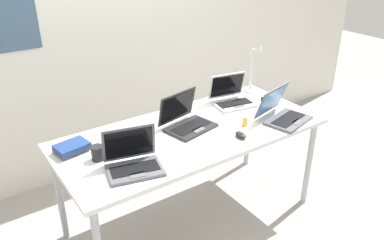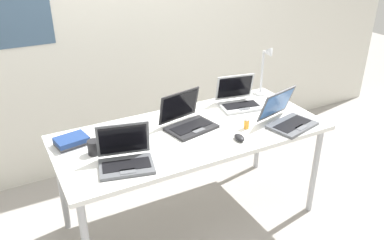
{
  "view_description": "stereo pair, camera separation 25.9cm",
  "coord_description": "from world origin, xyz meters",
  "px_view_note": "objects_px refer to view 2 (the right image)",
  "views": [
    {
      "loc": [
        -1.32,
        -1.91,
        1.97
      ],
      "look_at": [
        0.0,
        0.0,
        0.82
      ],
      "focal_mm": 36.79,
      "sensor_mm": 36.0,
      "label": 1
    },
    {
      "loc": [
        -1.1,
        -2.04,
        1.97
      ],
      "look_at": [
        0.0,
        0.0,
        0.82
      ],
      "focal_mm": 36.79,
      "sensor_mm": 36.0,
      "label": 2
    }
  ],
  "objects_px": {
    "headphones": "(133,138)",
    "laptop_center": "(188,121)",
    "laptop_near_mouse": "(126,158)",
    "laptop_back_right": "(239,100)",
    "coffee_mug": "(94,147)",
    "computer_mouse": "(239,138)",
    "book_stack": "(72,141)",
    "cell_phone": "(278,103)",
    "desk_lamp": "(265,72)",
    "laptop_front_right": "(287,118)",
    "pill_bottle": "(247,123)"
  },
  "relations": [
    {
      "from": "desk_lamp",
      "to": "laptop_center",
      "type": "xyz_separation_m",
      "value": [
        -0.8,
        -0.21,
        -0.15
      ]
    },
    {
      "from": "coffee_mug",
      "to": "laptop_near_mouse",
      "type": "bearing_deg",
      "value": -59.1
    },
    {
      "from": "headphones",
      "to": "pill_bottle",
      "type": "distance_m",
      "value": 0.76
    },
    {
      "from": "headphones",
      "to": "laptop_back_right",
      "type": "bearing_deg",
      "value": 7.77
    },
    {
      "from": "computer_mouse",
      "to": "cell_phone",
      "type": "bearing_deg",
      "value": 36.48
    },
    {
      "from": "laptop_back_right",
      "to": "cell_phone",
      "type": "relative_size",
      "value": 2.5
    },
    {
      "from": "pill_bottle",
      "to": "cell_phone",
      "type": "bearing_deg",
      "value": 25.93
    },
    {
      "from": "laptop_center",
      "to": "desk_lamp",
      "type": "bearing_deg",
      "value": 14.91
    },
    {
      "from": "laptop_back_right",
      "to": "coffee_mug",
      "type": "bearing_deg",
      "value": -171.38
    },
    {
      "from": "cell_phone",
      "to": "laptop_center",
      "type": "bearing_deg",
      "value": 139.21
    },
    {
      "from": "computer_mouse",
      "to": "pill_bottle",
      "type": "bearing_deg",
      "value": 46.91
    },
    {
      "from": "computer_mouse",
      "to": "pill_bottle",
      "type": "distance_m",
      "value": 0.17
    },
    {
      "from": "cell_phone",
      "to": "book_stack",
      "type": "distance_m",
      "value": 1.55
    },
    {
      "from": "laptop_back_right",
      "to": "book_stack",
      "type": "bearing_deg",
      "value": -179.93
    },
    {
      "from": "laptop_near_mouse",
      "to": "cell_phone",
      "type": "bearing_deg",
      "value": 11.39
    },
    {
      "from": "laptop_front_right",
      "to": "laptop_near_mouse",
      "type": "distance_m",
      "value": 1.15
    },
    {
      "from": "computer_mouse",
      "to": "book_stack",
      "type": "bearing_deg",
      "value": 162.04
    },
    {
      "from": "cell_phone",
      "to": "desk_lamp",
      "type": "bearing_deg",
      "value": 46.87
    },
    {
      "from": "headphones",
      "to": "coffee_mug",
      "type": "xyz_separation_m",
      "value": [
        -0.26,
        -0.05,
        0.03
      ]
    },
    {
      "from": "laptop_near_mouse",
      "to": "book_stack",
      "type": "height_order",
      "value": "laptop_near_mouse"
    },
    {
      "from": "laptop_center",
      "to": "pill_bottle",
      "type": "height_order",
      "value": "laptop_center"
    },
    {
      "from": "laptop_center",
      "to": "cell_phone",
      "type": "relative_size",
      "value": 2.69
    },
    {
      "from": "pill_bottle",
      "to": "book_stack",
      "type": "distance_m",
      "value": 1.14
    },
    {
      "from": "headphones",
      "to": "pill_bottle",
      "type": "bearing_deg",
      "value": -16.23
    },
    {
      "from": "laptop_near_mouse",
      "to": "headphones",
      "type": "relative_size",
      "value": 1.65
    },
    {
      "from": "laptop_back_right",
      "to": "headphones",
      "type": "distance_m",
      "value": 0.91
    },
    {
      "from": "laptop_front_right",
      "to": "pill_bottle",
      "type": "distance_m",
      "value": 0.29
    },
    {
      "from": "laptop_back_right",
      "to": "coffee_mug",
      "type": "xyz_separation_m",
      "value": [
        -1.16,
        -0.18,
        -0.0
      ]
    },
    {
      "from": "desk_lamp",
      "to": "coffee_mug",
      "type": "bearing_deg",
      "value": -169.89
    },
    {
      "from": "laptop_near_mouse",
      "to": "pill_bottle",
      "type": "relative_size",
      "value": 4.46
    },
    {
      "from": "laptop_near_mouse",
      "to": "laptop_back_right",
      "type": "distance_m",
      "value": 1.1
    },
    {
      "from": "laptop_center",
      "to": "laptop_back_right",
      "type": "bearing_deg",
      "value": 14.39
    },
    {
      "from": "laptop_front_right",
      "to": "computer_mouse",
      "type": "xyz_separation_m",
      "value": [
        -0.41,
        -0.03,
        -0.03
      ]
    },
    {
      "from": "laptop_center",
      "to": "computer_mouse",
      "type": "bearing_deg",
      "value": -56.83
    },
    {
      "from": "laptop_near_mouse",
      "to": "laptop_front_right",
      "type": "bearing_deg",
      "value": -1.93
    },
    {
      "from": "laptop_center",
      "to": "computer_mouse",
      "type": "relative_size",
      "value": 3.8
    },
    {
      "from": "headphones",
      "to": "laptop_center",
      "type": "bearing_deg",
      "value": -1.04
    },
    {
      "from": "laptop_center",
      "to": "coffee_mug",
      "type": "distance_m",
      "value": 0.65
    },
    {
      "from": "headphones",
      "to": "coffee_mug",
      "type": "bearing_deg",
      "value": -168.45
    },
    {
      "from": "laptop_front_right",
      "to": "book_stack",
      "type": "bearing_deg",
      "value": 163.0
    },
    {
      "from": "laptop_center",
      "to": "headphones",
      "type": "distance_m",
      "value": 0.39
    },
    {
      "from": "cell_phone",
      "to": "pill_bottle",
      "type": "relative_size",
      "value": 1.72
    },
    {
      "from": "laptop_front_right",
      "to": "headphones",
      "type": "bearing_deg",
      "value": 163.67
    },
    {
      "from": "laptop_front_right",
      "to": "laptop_back_right",
      "type": "xyz_separation_m",
      "value": [
        -0.11,
        0.42,
        -0.0
      ]
    },
    {
      "from": "laptop_front_right",
      "to": "computer_mouse",
      "type": "height_order",
      "value": "laptop_front_right"
    },
    {
      "from": "desk_lamp",
      "to": "cell_phone",
      "type": "distance_m",
      "value": 0.28
    },
    {
      "from": "laptop_center",
      "to": "laptop_near_mouse",
      "type": "height_order",
      "value": "laptop_center"
    },
    {
      "from": "laptop_back_right",
      "to": "book_stack",
      "type": "height_order",
      "value": "laptop_back_right"
    },
    {
      "from": "computer_mouse",
      "to": "cell_phone",
      "type": "height_order",
      "value": "computer_mouse"
    },
    {
      "from": "computer_mouse",
      "to": "laptop_back_right",
      "type": "bearing_deg",
      "value": 63.21
    }
  ]
}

